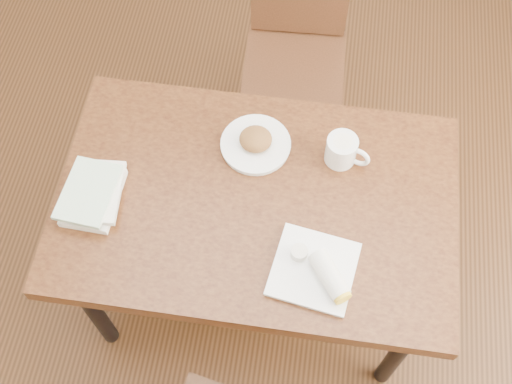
# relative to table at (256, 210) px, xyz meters

# --- Properties ---
(ground) EXTENTS (4.00, 5.00, 0.01)m
(ground) POSITION_rel_table_xyz_m (0.00, 0.00, -0.68)
(ground) COLOR #472814
(ground) RESTS_ON ground
(table) EXTENTS (1.31, 0.84, 0.75)m
(table) POSITION_rel_table_xyz_m (0.00, 0.00, 0.00)
(table) COLOR brown
(table) RESTS_ON ground
(chair_far) EXTENTS (0.44, 0.44, 0.95)m
(chair_far) POSITION_rel_table_xyz_m (0.04, 0.88, -0.12)
(chair_far) COLOR #4A2615
(chair_far) RESTS_ON ground
(plate_scone) EXTENTS (0.24, 0.24, 0.08)m
(plate_scone) POSITION_rel_table_xyz_m (-0.03, 0.20, 0.10)
(plate_scone) COLOR white
(plate_scone) RESTS_ON table
(coffee_mug) EXTENTS (0.15, 0.10, 0.11)m
(coffee_mug) POSITION_rel_table_xyz_m (0.26, 0.19, 0.13)
(coffee_mug) COLOR white
(coffee_mug) RESTS_ON table
(plate_burrito) EXTENTS (0.28, 0.28, 0.08)m
(plate_burrito) POSITION_rel_table_xyz_m (0.23, -0.23, 0.10)
(plate_burrito) COLOR white
(plate_burrito) RESTS_ON table
(book_stack) EXTENTS (0.19, 0.26, 0.06)m
(book_stack) POSITION_rel_table_xyz_m (-0.52, -0.07, 0.11)
(book_stack) COLOR white
(book_stack) RESTS_ON table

